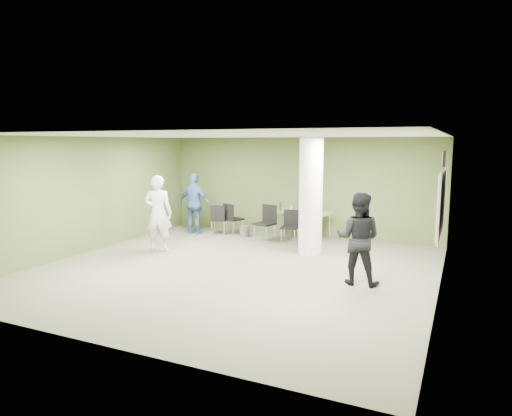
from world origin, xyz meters
The scene contains 17 objects.
floor centered at (0.00, 0.00, 0.00)m, with size 8.00×8.00×0.00m, color #5B5C48.
ceiling centered at (0.00, 0.00, 2.80)m, with size 8.00×8.00×0.00m, color white.
wall_back centered at (0.00, 4.00, 1.40)m, with size 8.00×0.02×2.80m, color #4C592A.
wall_left centered at (-4.00, 0.00, 1.40)m, with size 0.02×8.00×2.80m, color #4C592A.
wall_right_cream centered at (4.00, 0.00, 1.40)m, with size 0.02×8.00×2.80m, color beige.
column centered at (1.00, 2.00, 1.40)m, with size 0.56×0.56×2.80m, color silver.
whiteboard centered at (3.92, 1.20, 1.50)m, with size 0.05×2.30×1.30m.
wall_clock centered at (3.92, 1.20, 2.35)m, with size 0.06×0.32×0.32m.
folding_table centered at (0.23, 3.55, 0.71)m, with size 1.70×0.97×1.01m.
wastebasket centered at (-1.31, 3.11, 0.15)m, with size 0.26×0.26×0.31m, color #4C4C4C.
chair_back_left centered at (-2.11, 3.04, 0.51)m, with size 0.54×0.54×0.88m.
chair_back_right centered at (-1.77, 3.21, 0.53)m, with size 0.59×0.59×0.92m.
chair_table_left centered at (-0.53, 2.89, 0.57)m, with size 0.58×0.58×0.98m.
chair_table_right centered at (0.15, 2.93, 0.51)m, with size 0.48×0.48×0.87m.
woman_white centered at (-2.50, 0.73, 0.94)m, with size 0.68×0.45×1.87m, color silver.
man_black centered at (2.56, 0.08, 0.87)m, with size 0.85×0.66×1.75m, color black.
man_blue centered at (-2.81, 2.88, 0.89)m, with size 1.04×0.43×1.78m, color #3B5E93.
Camera 1 is at (4.30, -8.34, 2.66)m, focal length 32.00 mm.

